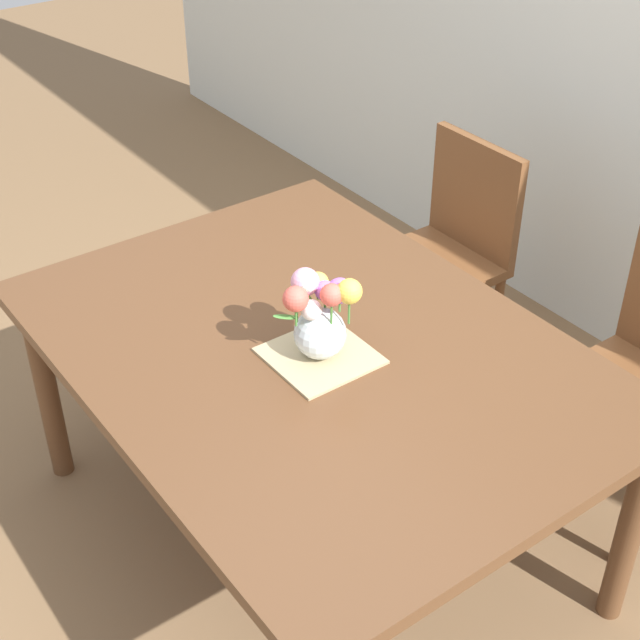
% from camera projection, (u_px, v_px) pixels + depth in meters
% --- Properties ---
extents(ground_plane, '(12.00, 12.00, 0.00)m').
position_uv_depth(ground_plane, '(314.00, 534.00, 2.94)').
color(ground_plane, brown).
extents(dining_table, '(1.64, 1.20, 0.74)m').
position_uv_depth(dining_table, '(313.00, 368.00, 2.56)').
color(dining_table, brown).
rests_on(dining_table, ground_plane).
extents(chair_left, '(0.42, 0.42, 0.90)m').
position_uv_depth(chair_left, '(449.00, 245.00, 3.39)').
color(chair_left, brown).
rests_on(chair_left, ground_plane).
extents(placemat, '(0.26, 0.26, 0.01)m').
position_uv_depth(placemat, '(320.00, 356.00, 2.47)').
color(placemat, tan).
rests_on(placemat, dining_table).
extents(flower_vase, '(0.20, 0.22, 0.25)m').
position_uv_depth(flower_vase, '(320.00, 314.00, 2.40)').
color(flower_vase, silver).
rests_on(flower_vase, placemat).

